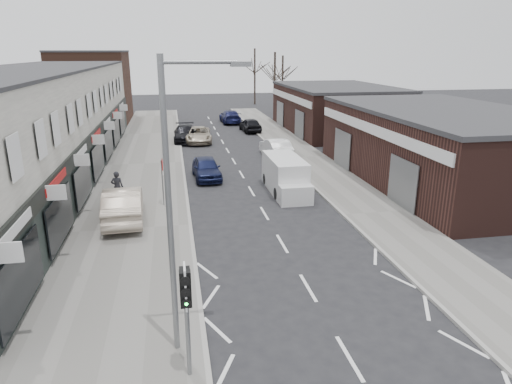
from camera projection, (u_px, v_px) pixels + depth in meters
name	position (u px, v px, depth m)	size (l,w,h in m)	color
ground	(326.00, 318.00, 14.56)	(160.00, 160.00, 0.00)	black
pavement_left	(144.00, 164.00, 34.05)	(5.50, 64.00, 0.12)	slate
pavement_right	(306.00, 157.00, 36.20)	(3.50, 64.00, 0.12)	slate
shop_terrace_left	(32.00, 125.00, 29.51)	(8.00, 41.00, 7.10)	silver
brick_block_far	(93.00, 88.00, 53.32)	(8.00, 10.00, 8.00)	#46291E
right_unit_near	(443.00, 147.00, 29.19)	(10.00, 18.00, 4.50)	#361C18
right_unit_far	(336.00, 109.00, 47.98)	(10.00, 16.00, 4.50)	#361C18
tree_far_a	(274.00, 114.00, 61.20)	(3.60, 3.60, 8.00)	#382D26
tree_far_b	(282.00, 108.00, 67.26)	(3.60, 3.60, 7.50)	#382D26
tree_far_c	(255.00, 104.00, 72.38)	(3.60, 3.60, 8.50)	#382D26
traffic_light	(186.00, 296.00, 11.20)	(0.28, 0.60, 3.10)	slate
street_lamp	(175.00, 196.00, 11.66)	(2.23, 0.22, 8.00)	slate
warning_sign	(162.00, 168.00, 24.30)	(0.12, 0.80, 2.70)	slate
white_van	(286.00, 176.00, 27.33)	(1.91, 5.35, 2.08)	silver
sedan_on_pavement	(123.00, 204.00, 22.43)	(1.80, 5.16, 1.70)	#AB9B89
pedestrian	(117.00, 187.00, 25.05)	(0.65, 0.43, 1.78)	black
parked_car_left_a	(206.00, 168.00, 30.25)	(1.70, 4.22, 1.44)	#12183A
parked_car_left_b	(185.00, 134.00, 42.63)	(2.08, 5.13, 1.49)	black
parked_car_left_c	(198.00, 135.00, 42.27)	(2.33, 5.05, 1.40)	#AFA18C
parked_car_right_a	(276.00, 148.00, 36.31)	(1.61, 4.63, 1.53)	silver
parked_car_right_b	(250.00, 125.00, 47.77)	(1.72, 4.27, 1.45)	black
parked_car_right_c	(230.00, 117.00, 53.64)	(2.09, 5.15, 1.49)	#161945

